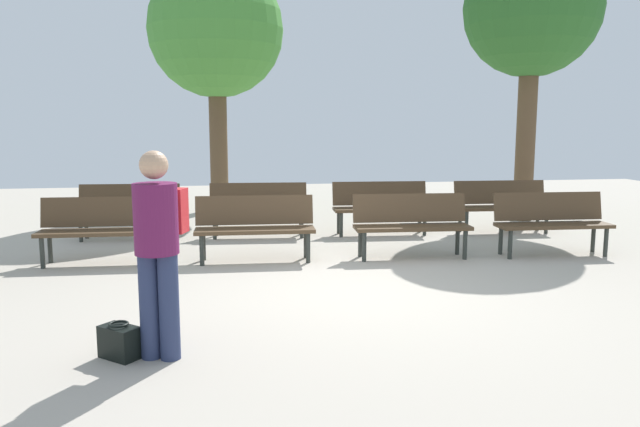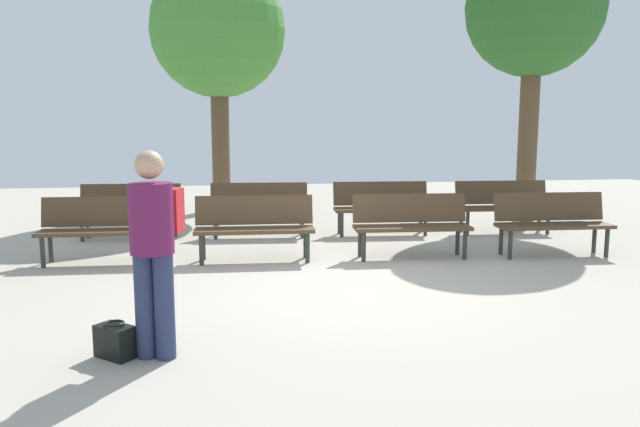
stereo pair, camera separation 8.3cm
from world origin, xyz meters
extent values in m
plane|color=#B2A899|center=(0.00, 0.00, 0.00)|extent=(24.00, 24.00, 0.00)
cube|color=#4C3823|center=(-3.00, 1.74, 0.43)|extent=(1.62, 0.51, 0.05)
cube|color=#4C3823|center=(-2.99, 1.94, 0.68)|extent=(1.60, 0.19, 0.40)
cylinder|color=#2D332D|center=(-3.71, 1.61, 0.20)|extent=(0.06, 0.06, 0.40)
cylinder|color=#2D332D|center=(-2.31, 1.55, 0.20)|extent=(0.06, 0.06, 0.40)
cylinder|color=#2D332D|center=(-3.69, 1.93, 0.20)|extent=(0.06, 0.06, 0.40)
cylinder|color=#2D332D|center=(-2.29, 1.87, 0.20)|extent=(0.06, 0.06, 0.40)
cube|color=#4C3823|center=(-0.98, 1.57, 0.43)|extent=(1.62, 0.51, 0.05)
cube|color=#4C3823|center=(-0.97, 1.77, 0.68)|extent=(1.60, 0.19, 0.40)
cylinder|color=#2D332D|center=(-1.68, 1.44, 0.20)|extent=(0.06, 0.06, 0.40)
cylinder|color=#2D332D|center=(-0.29, 1.37, 0.20)|extent=(0.06, 0.06, 0.40)
cylinder|color=#2D332D|center=(-1.67, 1.76, 0.20)|extent=(0.06, 0.06, 0.40)
cylinder|color=#2D332D|center=(-0.27, 1.69, 0.20)|extent=(0.06, 0.06, 0.40)
cube|color=#4C3823|center=(1.18, 1.44, 0.43)|extent=(1.62, 0.54, 0.05)
cube|color=#4C3823|center=(1.19, 1.64, 0.68)|extent=(1.60, 0.22, 0.40)
cylinder|color=#2D332D|center=(0.47, 1.32, 0.20)|extent=(0.06, 0.06, 0.40)
cylinder|color=#2D332D|center=(1.87, 1.24, 0.20)|extent=(0.06, 0.06, 0.40)
cylinder|color=#2D332D|center=(0.49, 1.64, 0.20)|extent=(0.06, 0.06, 0.40)
cylinder|color=#2D332D|center=(1.89, 1.55, 0.20)|extent=(0.06, 0.06, 0.40)
cube|color=#4C3823|center=(3.19, 1.28, 0.43)|extent=(1.62, 0.51, 0.05)
cube|color=#4C3823|center=(3.20, 1.48, 0.68)|extent=(1.60, 0.20, 0.40)
cylinder|color=#2D332D|center=(2.49, 1.15, 0.20)|extent=(0.06, 0.06, 0.40)
cylinder|color=#2D332D|center=(3.89, 1.09, 0.20)|extent=(0.06, 0.06, 0.40)
cylinder|color=#2D332D|center=(2.50, 1.47, 0.20)|extent=(0.06, 0.06, 0.40)
cylinder|color=#2D332D|center=(3.90, 1.41, 0.20)|extent=(0.06, 0.06, 0.40)
cube|color=#4C3823|center=(-2.90, 3.50, 0.43)|extent=(1.63, 0.54, 0.05)
cube|color=#4C3823|center=(-2.89, 3.70, 0.68)|extent=(1.60, 0.23, 0.40)
cylinder|color=#2D332D|center=(-3.61, 3.39, 0.20)|extent=(0.06, 0.06, 0.40)
cylinder|color=#2D332D|center=(-2.21, 3.29, 0.20)|extent=(0.06, 0.06, 0.40)
cylinder|color=#2D332D|center=(-3.59, 3.70, 0.20)|extent=(0.06, 0.06, 0.40)
cylinder|color=#2D332D|center=(-2.19, 3.61, 0.20)|extent=(0.06, 0.06, 0.40)
cube|color=#4C3823|center=(-0.82, 3.37, 0.43)|extent=(1.63, 0.56, 0.05)
cube|color=#4C3823|center=(-0.81, 3.57, 0.68)|extent=(1.60, 0.24, 0.40)
cylinder|color=#2D332D|center=(-1.53, 3.26, 0.20)|extent=(0.06, 0.06, 0.40)
cylinder|color=#2D332D|center=(-0.14, 3.15, 0.20)|extent=(0.06, 0.06, 0.40)
cylinder|color=#2D332D|center=(-1.51, 3.58, 0.20)|extent=(0.06, 0.06, 0.40)
cylinder|color=#2D332D|center=(-0.11, 3.47, 0.20)|extent=(0.06, 0.06, 0.40)
cube|color=#4C3823|center=(1.22, 3.26, 0.43)|extent=(1.62, 0.54, 0.05)
cube|color=#4C3823|center=(1.24, 3.46, 0.68)|extent=(1.60, 0.22, 0.40)
cylinder|color=#2D332D|center=(0.52, 3.14, 0.20)|extent=(0.06, 0.06, 0.40)
cylinder|color=#2D332D|center=(1.91, 3.05, 0.20)|extent=(0.06, 0.06, 0.40)
cylinder|color=#2D332D|center=(0.54, 3.46, 0.20)|extent=(0.06, 0.06, 0.40)
cylinder|color=#2D332D|center=(1.93, 3.37, 0.20)|extent=(0.06, 0.06, 0.40)
cube|color=#4C3823|center=(3.32, 3.10, 0.43)|extent=(1.62, 0.52, 0.05)
cube|color=#4C3823|center=(3.33, 3.30, 0.68)|extent=(1.60, 0.20, 0.40)
cylinder|color=#2D332D|center=(2.61, 2.97, 0.20)|extent=(0.06, 0.06, 0.40)
cylinder|color=#2D332D|center=(4.01, 2.90, 0.20)|extent=(0.06, 0.06, 0.40)
cylinder|color=#2D332D|center=(2.63, 3.29, 0.20)|extent=(0.06, 0.06, 0.40)
cylinder|color=#2D332D|center=(4.03, 3.22, 0.20)|extent=(0.06, 0.06, 0.40)
cylinder|color=brown|center=(4.33, 4.36, 1.60)|extent=(0.36, 0.36, 3.20)
sphere|color=#2D6628|center=(4.33, 4.36, 3.96)|extent=(2.51, 2.51, 2.51)
cylinder|color=brown|center=(-1.44, 6.78, 1.47)|extent=(0.38, 0.38, 2.94)
sphere|color=#478E38|center=(-1.44, 6.78, 3.79)|extent=(2.82, 2.82, 2.82)
cylinder|color=navy|center=(-1.84, -1.79, 0.42)|extent=(0.16, 0.16, 0.85)
cylinder|color=navy|center=(-2.00, -1.74, 0.42)|extent=(0.16, 0.16, 0.85)
cylinder|color=#601947|center=(-1.92, -1.76, 1.12)|extent=(0.42, 0.42, 0.55)
sphere|color=tan|center=(-1.92, -1.76, 1.54)|extent=(0.22, 0.22, 0.22)
cube|color=red|center=(-1.84, -1.52, 1.15)|extent=(0.32, 0.25, 0.36)
cube|color=black|center=(-2.24, -1.71, 0.13)|extent=(0.36, 0.35, 0.26)
torus|color=black|center=(-2.24, -1.71, 0.28)|extent=(0.16, 0.16, 0.02)
camera|label=1|loc=(-1.42, -6.57, 1.86)|focal=34.38mm
camera|label=2|loc=(-1.34, -6.58, 1.86)|focal=34.38mm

